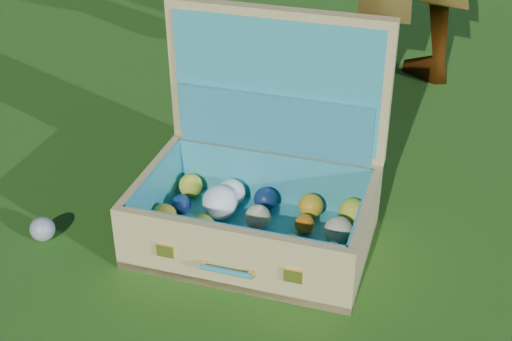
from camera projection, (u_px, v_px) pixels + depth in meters
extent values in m
plane|color=#215114|center=(299.00, 238.00, 1.86)|extent=(60.00, 60.00, 0.00)
sphere|color=teal|center=(42.00, 229.00, 1.84)|extent=(0.06, 0.06, 0.06)
cube|color=tan|center=(254.00, 240.00, 1.83)|extent=(0.65, 0.50, 0.02)
cube|color=tan|center=(230.00, 259.00, 1.64)|extent=(0.57, 0.15, 0.17)
cube|color=tan|center=(273.00, 179.00, 1.94)|extent=(0.57, 0.15, 0.17)
cube|color=tan|center=(152.00, 198.00, 1.86)|extent=(0.10, 0.34, 0.17)
cube|color=tan|center=(364.00, 235.00, 1.72)|extent=(0.10, 0.34, 0.17)
cube|color=teal|center=(254.00, 236.00, 1.82)|extent=(0.60, 0.45, 0.01)
cube|color=teal|center=(232.00, 252.00, 1.65)|extent=(0.53, 0.12, 0.15)
cube|color=teal|center=(272.00, 179.00, 1.92)|extent=(0.53, 0.12, 0.15)
cube|color=teal|center=(156.00, 195.00, 1.85)|extent=(0.08, 0.34, 0.15)
cube|color=teal|center=(359.00, 231.00, 1.72)|extent=(0.08, 0.34, 0.15)
cube|color=tan|center=(277.00, 81.00, 1.81)|extent=(0.58, 0.17, 0.39)
cube|color=teal|center=(275.00, 85.00, 1.80)|extent=(0.53, 0.13, 0.34)
cube|color=teal|center=(274.00, 124.00, 1.85)|extent=(0.51, 0.13, 0.16)
cube|color=#F2C659|center=(165.00, 251.00, 1.67)|extent=(0.04, 0.02, 0.03)
cube|color=#F2C659|center=(293.00, 276.00, 1.59)|extent=(0.04, 0.02, 0.03)
cylinder|color=teal|center=(226.00, 272.00, 1.63)|extent=(0.13, 0.04, 0.01)
cube|color=#F2C659|center=(203.00, 265.00, 1.65)|extent=(0.02, 0.02, 0.01)
cube|color=#F2C659|center=(251.00, 274.00, 1.62)|extent=(0.02, 0.02, 0.01)
sphere|color=gold|center=(149.00, 236.00, 1.76)|extent=(0.07, 0.07, 0.07)
sphere|color=orange|center=(193.00, 246.00, 1.73)|extent=(0.07, 0.07, 0.07)
sphere|color=gold|center=(239.00, 251.00, 1.71)|extent=(0.07, 0.07, 0.07)
sphere|color=red|center=(283.00, 266.00, 1.68)|extent=(0.04, 0.04, 0.04)
sphere|color=gold|center=(325.00, 273.00, 1.65)|extent=(0.05, 0.05, 0.05)
sphere|color=gold|center=(164.00, 216.00, 1.84)|extent=(0.07, 0.07, 0.07)
sphere|color=gold|center=(202.00, 228.00, 1.79)|extent=(0.07, 0.07, 0.07)
sphere|color=red|center=(251.00, 236.00, 1.78)|extent=(0.04, 0.04, 0.04)
sphere|color=orange|center=(292.00, 245.00, 1.74)|extent=(0.05, 0.05, 0.05)
sphere|color=white|center=(332.00, 252.00, 1.72)|extent=(0.05, 0.05, 0.05)
sphere|color=navy|center=(181.00, 205.00, 1.89)|extent=(0.05, 0.05, 0.05)
sphere|color=white|center=(220.00, 202.00, 1.87)|extent=(0.09, 0.09, 0.09)
sphere|color=beige|center=(258.00, 217.00, 1.83)|extent=(0.07, 0.07, 0.07)
sphere|color=orange|center=(304.00, 224.00, 1.82)|extent=(0.05, 0.05, 0.05)
sphere|color=beige|center=(338.00, 231.00, 1.78)|extent=(0.07, 0.07, 0.07)
sphere|color=gold|center=(191.00, 185.00, 1.97)|extent=(0.07, 0.07, 0.07)
sphere|color=white|center=(231.00, 193.00, 1.92)|extent=(0.08, 0.08, 0.08)
sphere|color=navy|center=(266.00, 199.00, 1.91)|extent=(0.06, 0.06, 0.06)
sphere|color=gold|center=(311.00, 206.00, 1.88)|extent=(0.07, 0.07, 0.07)
sphere|color=gold|center=(352.00, 212.00, 1.85)|extent=(0.07, 0.07, 0.07)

